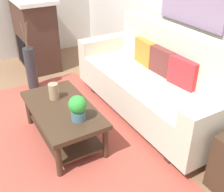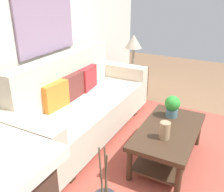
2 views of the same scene
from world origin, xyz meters
TOP-DOWN VIEW (x-y plane):
  - ground_plane at (0.00, 0.00)m, footprint 9.32×9.32m
  - area_rug at (0.00, 0.50)m, footprint 2.99×1.63m
  - couch at (0.05, 1.69)m, footprint 2.26×0.84m
  - throw_pillow_orange at (-0.30, 1.82)m, footprint 0.37×0.15m
  - throw_pillow_maroon at (0.05, 1.82)m, footprint 0.36×0.13m
  - throw_pillow_crimson at (0.40, 1.82)m, footprint 0.37×0.16m
  - coffee_table at (0.01, 0.52)m, footprint 1.10×0.60m
  - tabletop_vase at (-0.20, 0.51)m, footprint 0.11×0.11m
  - potted_plant_tabletop at (0.30, 0.58)m, footprint 0.18×0.18m
  - fireplace at (-2.11, 0.90)m, footprint 1.02×0.58m
  - floor_vase at (-1.34, 0.57)m, footprint 0.15×0.15m
  - floor_vase_branch_a at (-1.32, 0.57)m, footprint 0.03×0.03m
  - floor_vase_branch_b at (-1.35, 0.58)m, footprint 0.04×0.05m
  - floor_vase_branch_c at (-1.35, 0.55)m, footprint 0.05×0.05m

SIDE VIEW (x-z plane):
  - ground_plane at x=0.00m, z-range 0.00..0.00m
  - area_rug at x=0.00m, z-range 0.00..0.01m
  - coffee_table at x=0.01m, z-range 0.10..0.53m
  - floor_vase at x=-1.34m, z-range 0.00..0.63m
  - couch at x=0.05m, z-range -0.11..0.97m
  - tabletop_vase at x=-0.20m, z-range 0.43..0.61m
  - potted_plant_tabletop at x=0.30m, z-range 0.44..0.70m
  - fireplace at x=-2.11m, z-range 0.01..1.17m
  - throw_pillow_orange at x=-0.30m, z-range 0.52..0.84m
  - throw_pillow_maroon at x=0.05m, z-range 0.52..0.84m
  - throw_pillow_crimson at x=0.40m, z-range 0.52..0.84m
  - floor_vase_branch_a at x=-1.32m, z-range 0.63..0.99m
  - floor_vase_branch_b at x=-1.35m, z-range 0.63..0.99m
  - floor_vase_branch_c at x=-1.35m, z-range 0.63..0.99m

